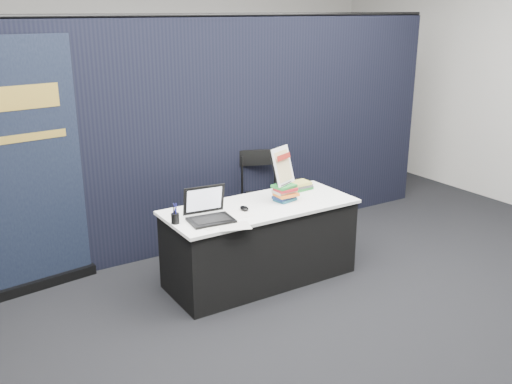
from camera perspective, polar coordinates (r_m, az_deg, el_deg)
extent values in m
plane|color=black|center=(5.15, 3.77, -10.96)|extent=(8.00, 8.00, 0.00)
cube|color=#B6B2AB|center=(8.13, -13.04, 12.28)|extent=(8.00, 0.02, 3.50)
cube|color=black|center=(6.02, -4.95, 5.52)|extent=(6.00, 0.08, 2.40)
cube|color=black|center=(5.40, 0.43, -5.24)|extent=(1.76, 0.71, 0.72)
cube|color=white|center=(5.27, 0.44, -1.49)|extent=(1.80, 0.75, 0.03)
cube|color=black|center=(4.88, -4.51, -2.84)|extent=(0.40, 0.30, 0.02)
cube|color=black|center=(4.94, -5.26, -0.86)|extent=(0.38, 0.11, 0.26)
cube|color=white|center=(4.94, -5.22, -0.88)|extent=(0.32, 0.08, 0.20)
ellipsoid|color=black|center=(5.13, -1.19, -1.64)|extent=(0.09, 0.13, 0.04)
cube|color=silver|center=(4.84, -4.42, -3.13)|extent=(0.34, 0.29, 0.00)
cube|color=silver|center=(4.77, -2.18, -3.44)|extent=(0.31, 0.26, 0.00)
cube|color=white|center=(5.02, -2.20, -2.30)|extent=(0.31, 0.23, 0.00)
cylinder|color=black|center=(4.86, -8.08, -2.64)|extent=(0.08, 0.08, 0.09)
cube|color=#1B5467|center=(5.39, 2.86, -0.76)|extent=(0.21, 0.17, 0.03)
cube|color=#11234B|center=(5.38, 2.86, -0.49)|extent=(0.21, 0.17, 0.03)
cube|color=orange|center=(5.37, 2.87, -0.23)|extent=(0.21, 0.17, 0.03)
cube|color=beige|center=(5.36, 2.87, 0.04)|extent=(0.21, 0.17, 0.03)
cube|color=#A51A21|center=(5.35, 2.88, 0.31)|extent=(0.21, 0.17, 0.03)
cube|color=#217D30|center=(5.35, 2.88, 0.58)|extent=(0.21, 0.17, 0.03)
cube|color=#217D30|center=(5.73, 4.43, 0.40)|extent=(0.21, 0.16, 0.03)
cube|color=#494A4E|center=(5.73, 4.44, 0.67)|extent=(0.21, 0.16, 0.03)
cube|color=#C2BC4D|center=(5.72, 4.44, 0.94)|extent=(0.21, 0.16, 0.03)
cube|color=black|center=(5.33, 2.98, 0.81)|extent=(0.17, 0.08, 0.01)
cylinder|color=black|center=(5.33, 1.84, 1.97)|extent=(0.05, 0.09, 0.26)
cylinder|color=black|center=(5.40, 3.10, 2.19)|extent=(0.05, 0.09, 0.26)
cube|color=white|center=(5.32, 2.71, 2.63)|extent=(0.29, 0.20, 0.35)
cube|color=#DCC48A|center=(5.31, 2.76, 2.61)|extent=(0.23, 0.16, 0.28)
cube|color=maroon|center=(5.29, 2.80, 3.54)|extent=(0.20, 0.10, 0.05)
cube|color=black|center=(5.74, -20.32, -8.45)|extent=(0.97, 0.23, 0.09)
cube|color=black|center=(5.38, -21.61, 2.17)|extent=(0.91, 0.15, 2.28)
cube|color=gold|center=(5.24, -22.36, 8.73)|extent=(0.62, 0.09, 0.21)
cube|color=gold|center=(5.30, -21.93, 5.09)|extent=(0.68, 0.09, 0.07)
cylinder|color=black|center=(6.02, 0.75, -3.94)|extent=(0.02, 0.02, 0.49)
cylinder|color=black|center=(6.25, 4.10, -3.14)|extent=(0.02, 0.02, 0.49)
cylinder|color=black|center=(6.37, -1.36, -2.70)|extent=(0.02, 0.02, 0.49)
cylinder|color=black|center=(6.58, 1.88, -2.00)|extent=(0.02, 0.02, 0.49)
cube|color=black|center=(6.21, 1.36, -0.64)|extent=(0.59, 0.59, 0.04)
cube|color=black|center=(6.27, 0.30, 3.47)|extent=(0.41, 0.19, 0.17)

